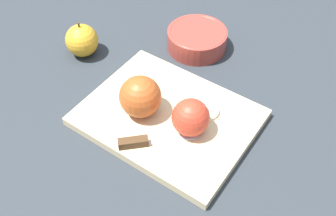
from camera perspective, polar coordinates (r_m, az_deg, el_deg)
The scene contains 8 objects.
ground_plane at distance 0.86m, azimuth 0.00°, elevation -1.81°, with size 4.00×4.00×0.00m, color #282D33.
cutting_board at distance 0.85m, azimuth 0.00°, elevation -1.37°, with size 0.39×0.33×0.02m.
apple_half_left at distance 0.82m, azimuth -4.06°, elevation 1.65°, with size 0.09×0.09×0.09m.
apple_half_right at distance 0.79m, azimuth 3.45°, elevation -1.27°, with size 0.08×0.08×0.08m.
knife at distance 0.79m, azimuth -4.17°, elevation -4.94°, with size 0.11×0.14×0.02m.
apple_slice at distance 0.85m, azimuth 5.47°, elevation -0.40°, with size 0.06×0.06×0.01m.
apple_whole at distance 1.02m, azimuth -12.39°, elevation 9.56°, with size 0.08×0.08×0.09m.
bowl at distance 1.02m, azimuth 4.22°, elevation 10.04°, with size 0.15×0.15×0.05m.
Camera 1 is at (0.38, -0.41, 0.65)m, focal length 42.00 mm.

